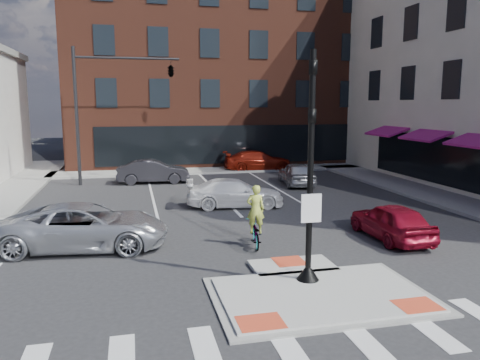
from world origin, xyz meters
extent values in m
plane|color=#28282B|center=(0.00, 0.00, 0.00)|extent=(120.00, 120.00, 0.00)
cube|color=gray|center=(0.00, -0.50, 0.03)|extent=(5.40, 3.60, 0.06)
cube|color=#A8A8A3|center=(0.00, -0.50, 0.06)|extent=(5.00, 3.20, 0.12)
cube|color=#A8A8A3|center=(0.00, 1.60, 0.06)|extent=(2.40, 1.40, 0.12)
cube|color=#DB4526|center=(-1.90, -1.70, 0.12)|extent=(1.00, 0.80, 0.01)
cube|color=#DB4526|center=(1.90, -1.70, 0.12)|extent=(1.00, 0.80, 0.01)
cube|color=#DB4526|center=(0.00, 1.90, 0.12)|extent=(0.90, 0.90, 0.01)
cube|color=gray|center=(-11.00, 20.00, 0.07)|extent=(3.00, 20.00, 0.15)
cube|color=gray|center=(10.80, 10.00, 0.07)|extent=(3.00, 24.00, 0.15)
cube|color=gray|center=(3.00, 22.00, 0.07)|extent=(26.00, 3.00, 0.15)
cube|color=#55271A|center=(3.00, 32.00, 7.50)|extent=(24.00, 18.00, 15.00)
cube|color=black|center=(3.00, 23.00, 1.80)|extent=(20.00, 0.12, 2.80)
cube|color=black|center=(12.00, 10.00, 1.70)|extent=(0.12, 16.00, 2.60)
cube|color=#AE177A|center=(11.30, 10.00, 3.05)|extent=(1.46, 3.00, 0.58)
cube|color=#AE177A|center=(11.30, 16.00, 3.05)|extent=(1.46, 3.00, 0.58)
cube|color=slate|center=(-4.00, 52.00, 5.00)|extent=(10.00, 12.00, 10.00)
cube|color=brown|center=(9.00, 54.00, 6.00)|extent=(12.00, 12.00, 12.00)
cone|color=black|center=(0.00, 0.40, 0.34)|extent=(0.60, 0.60, 0.45)
cylinder|color=black|center=(0.00, 0.40, 3.20)|extent=(0.16, 0.16, 5.80)
cube|color=white|center=(0.00, 0.28, 2.10)|extent=(0.55, 0.04, 0.75)
imported|color=black|center=(0.00, 0.40, 5.30)|extent=(0.18, 0.22, 1.10)
imported|color=black|center=(0.00, 0.40, 4.10)|extent=(0.18, 0.22, 1.10)
cylinder|color=black|center=(-7.50, 18.00, 4.00)|extent=(0.20, 0.20, 8.00)
cylinder|color=black|center=(-4.50, 18.00, 7.40)|extent=(6.00, 0.14, 0.14)
imported|color=black|center=(-2.00, 18.00, 6.80)|extent=(0.48, 2.24, 0.90)
imported|color=silver|center=(-6.05, 5.00, 0.75)|extent=(5.68, 3.14, 1.51)
imported|color=maroon|center=(4.41, 3.68, 0.66)|extent=(1.56, 3.85, 1.31)
imported|color=white|center=(0.16, 10.10, 0.65)|extent=(4.69, 2.36, 1.31)
imported|color=#2A292F|center=(-3.22, 17.74, 0.71)|extent=(4.40, 1.76, 1.42)
imported|color=#A4A5AB|center=(5.00, 15.06, 0.69)|extent=(2.08, 4.20, 1.38)
imported|color=maroon|center=(4.39, 21.50, 0.71)|extent=(5.00, 2.21, 1.43)
imported|color=#3F3F44|center=(-0.49, 4.00, 0.43)|extent=(0.83, 1.71, 0.86)
imported|color=#BACD48|center=(-0.49, 4.00, 1.28)|extent=(0.66, 0.49, 1.65)
camera|label=1|loc=(-4.47, -10.79, 4.76)|focal=35.00mm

